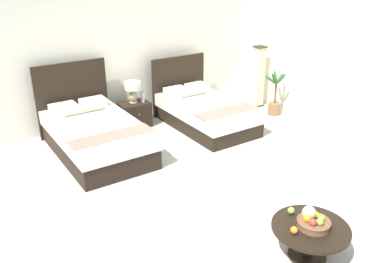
{
  "coord_description": "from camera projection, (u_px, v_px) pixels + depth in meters",
  "views": [
    {
      "loc": [
        -3.05,
        -4.28,
        3.07
      ],
      "look_at": [
        -0.02,
        0.53,
        0.61
      ],
      "focal_mm": 37.87,
      "sensor_mm": 36.0,
      "label": 1
    }
  ],
  "objects": [
    {
      "name": "ground_plane",
      "position": [
        212.0,
        181.0,
        6.04
      ],
      "size": [
        9.81,
        9.8,
        0.02
      ],
      "primitive_type": "cube",
      "color": "#B9B0AC"
    },
    {
      "name": "wall_back",
      "position": [
        123.0,
        56.0,
        7.93
      ],
      "size": [
        9.81,
        0.12,
        2.59
      ],
      "primitive_type": "cube",
      "color": "white",
      "rests_on": "ground"
    },
    {
      "name": "wall_side_right",
      "position": [
        341.0,
        63.0,
        7.36
      ],
      "size": [
        0.12,
        5.4,
        2.59
      ],
      "primitive_type": "cube",
      "color": "silver",
      "rests_on": "ground"
    },
    {
      "name": "bed_near_window",
      "position": [
        95.0,
        135.0,
        6.82
      ],
      "size": [
        1.37,
        2.26,
        1.35
      ],
      "color": "black",
      "rests_on": "ground"
    },
    {
      "name": "bed_near_corner",
      "position": [
        204.0,
        111.0,
        7.91
      ],
      "size": [
        1.27,
        2.1,
        1.2
      ],
      "color": "black",
      "rests_on": "ground"
    },
    {
      "name": "nightstand",
      "position": [
        135.0,
        115.0,
        7.89
      ],
      "size": [
        0.57,
        0.44,
        0.49
      ],
      "color": "black",
      "rests_on": "ground"
    },
    {
      "name": "table_lamp",
      "position": [
        133.0,
        89.0,
        7.7
      ],
      "size": [
        0.31,
        0.31,
        0.41
      ],
      "color": "tan",
      "rests_on": "nightstand"
    },
    {
      "name": "vase",
      "position": [
        143.0,
        97.0,
        7.81
      ],
      "size": [
        0.09,
        0.09,
        0.2
      ],
      "color": "#B6B9BD",
      "rests_on": "nightstand"
    },
    {
      "name": "coffee_table",
      "position": [
        310.0,
        233.0,
        4.39
      ],
      "size": [
        0.84,
        0.84,
        0.4
      ],
      "color": "black",
      "rests_on": "ground"
    },
    {
      "name": "fruit_bowl",
      "position": [
        313.0,
        221.0,
        4.33
      ],
      "size": [
        0.36,
        0.36,
        0.22
      ],
      "color": "brown",
      "rests_on": "coffee_table"
    },
    {
      "name": "loose_apple",
      "position": [
        291.0,
        211.0,
        4.56
      ],
      "size": [
        0.08,
        0.08,
        0.08
      ],
      "color": "#90AA47",
      "rests_on": "coffee_table"
    },
    {
      "name": "loose_orange",
      "position": [
        294.0,
        230.0,
        4.24
      ],
      "size": [
        0.08,
        0.08,
        0.08
      ],
      "color": "orange",
      "rests_on": "coffee_table"
    },
    {
      "name": "floor_lamp_corner",
      "position": [
        258.0,
        77.0,
        8.83
      ],
      "size": [
        0.24,
        0.24,
        1.34
      ],
      "color": "#2E2917",
      "rests_on": "ground"
    },
    {
      "name": "potted_palm",
      "position": [
        275.0,
        101.0,
        8.47
      ],
      "size": [
        0.52,
        0.38,
        0.98
      ],
      "color": "brown",
      "rests_on": "ground"
    }
  ]
}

